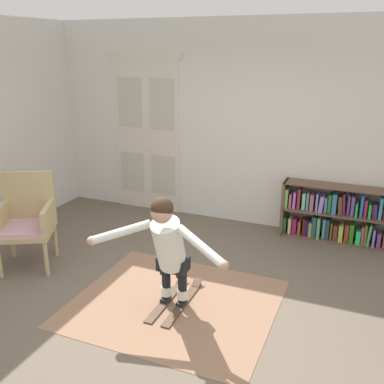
{
  "coord_description": "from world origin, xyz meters",
  "views": [
    {
      "loc": [
        1.7,
        -3.42,
        2.5
      ],
      "look_at": [
        0.01,
        0.63,
        1.05
      ],
      "focal_mm": 41.02,
      "sensor_mm": 36.0,
      "label": 1
    }
  ],
  "objects": [
    {
      "name": "person_skier",
      "position": [
        0.03,
        -0.0,
        0.73
      ],
      "size": [
        1.4,
        0.6,
        1.15
      ],
      "color": "white",
      "rests_on": "skis_pair"
    },
    {
      "name": "double_door",
      "position": [
        -1.54,
        2.54,
        1.23
      ],
      "size": [
        1.22,
        0.05,
        2.45
      ],
      "color": "beige",
      "rests_on": "ground"
    },
    {
      "name": "back_wall",
      "position": [
        0.0,
        2.6,
        1.45
      ],
      "size": [
        6.0,
        0.1,
        2.9
      ],
      "primitive_type": "cube",
      "color": "silver",
      "rests_on": "ground"
    },
    {
      "name": "skis_pair",
      "position": [
        0.03,
        0.17,
        0.02
      ],
      "size": [
        0.28,
        0.89,
        0.07
      ],
      "color": "brown",
      "rests_on": "rug"
    },
    {
      "name": "rug",
      "position": [
        0.03,
        0.13,
        0.0
      ],
      "size": [
        2.02,
        1.77,
        0.01
      ],
      "primitive_type": "cube",
      "color": "#8D684F",
      "rests_on": "ground"
    },
    {
      "name": "ground_plane",
      "position": [
        0.0,
        0.0,
        0.0
      ],
      "size": [
        7.2,
        7.2,
        0.0
      ],
      "primitive_type": "plane",
      "color": "brown"
    },
    {
      "name": "wicker_chair",
      "position": [
        -1.95,
        0.28,
        0.58
      ],
      "size": [
        0.81,
        0.81,
        1.1
      ],
      "color": "tan",
      "rests_on": "ground"
    },
    {
      "name": "bookshelf",
      "position": [
        1.37,
        2.39,
        0.35
      ],
      "size": [
        1.48,
        0.3,
        0.77
      ],
      "color": "brown",
      "rests_on": "ground"
    }
  ]
}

